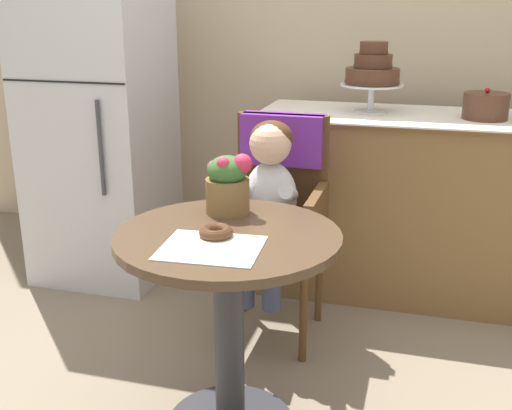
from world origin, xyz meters
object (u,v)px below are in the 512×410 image
(cafe_table, at_px, (229,294))
(flower_vase, at_px, (228,183))
(seated_child, at_px, (268,192))
(tiered_cake_stand, at_px, (373,72))
(wicker_chair, at_px, (277,190))
(refrigerator, at_px, (99,117))
(round_layer_cake, at_px, (486,106))
(donut_front, at_px, (216,231))

(cafe_table, height_order, flower_vase, flower_vase)
(seated_child, distance_m, tiered_cake_stand, 0.87)
(cafe_table, distance_m, flower_vase, 0.38)
(seated_child, xyz_separation_m, tiered_cake_stand, (0.33, 0.70, 0.42))
(cafe_table, bearing_deg, tiered_cake_stand, 76.97)
(wicker_chair, xyz_separation_m, seated_child, (0.00, -0.16, 0.04))
(wicker_chair, relative_size, refrigerator, 0.56)
(wicker_chair, distance_m, round_layer_cake, 1.04)
(seated_child, xyz_separation_m, flower_vase, (-0.04, -0.41, 0.15))
(flower_vase, relative_size, tiered_cake_stand, 0.63)
(flower_vase, bearing_deg, tiered_cake_stand, 71.95)
(tiered_cake_stand, bearing_deg, donut_front, -103.50)
(flower_vase, bearing_deg, donut_front, -81.00)
(cafe_table, relative_size, wicker_chair, 0.75)
(wicker_chair, relative_size, round_layer_cake, 4.71)
(flower_vase, distance_m, refrigerator, 1.34)
(donut_front, xyz_separation_m, round_layer_cake, (0.84, 1.32, 0.22))
(wicker_chair, distance_m, donut_front, 0.81)
(cafe_table, xyz_separation_m, flower_vase, (-0.06, 0.19, 0.32))
(round_layer_cake, bearing_deg, tiered_cake_stand, 177.01)
(seated_child, relative_size, donut_front, 6.86)
(donut_front, distance_m, tiered_cake_stand, 1.43)
(seated_child, relative_size, tiered_cake_stand, 2.17)
(wicker_chair, relative_size, seated_child, 1.31)
(seated_child, height_order, flower_vase, seated_child)
(cafe_table, distance_m, donut_front, 0.24)
(refrigerator, bearing_deg, tiered_cake_stand, 8.43)
(flower_vase, xyz_separation_m, round_layer_cake, (0.88, 1.08, 0.13))
(cafe_table, bearing_deg, seated_child, 92.38)
(wicker_chair, xyz_separation_m, flower_vase, (-0.04, -0.57, 0.19))
(seated_child, relative_size, round_layer_cake, 3.58)
(tiered_cake_stand, bearing_deg, seated_child, -115.09)
(seated_child, height_order, donut_front, seated_child)
(seated_child, distance_m, round_layer_cake, 1.11)
(seated_child, height_order, tiered_cake_stand, tiered_cake_stand)
(round_layer_cake, bearing_deg, cafe_table, -122.81)
(cafe_table, relative_size, donut_front, 6.79)
(donut_front, height_order, refrigerator, refrigerator)
(donut_front, bearing_deg, refrigerator, 131.87)
(cafe_table, height_order, seated_child, seated_child)
(wicker_chair, height_order, flower_vase, wicker_chair)
(cafe_table, distance_m, wicker_chair, 0.77)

